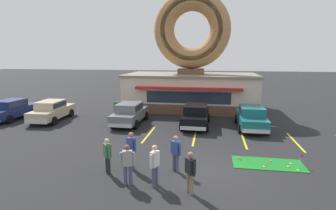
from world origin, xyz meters
TOP-DOWN VIEW (x-y plane):
  - ground_plane at (0.00, 0.00)m, footprint 160.00×160.00m
  - donut_shop_building at (-2.03, 13.94)m, footprint 12.30×6.75m
  - putting_mat at (2.71, 1.29)m, footprint 3.27×1.50m
  - mini_donut_near_left at (2.48, 0.88)m, footprint 0.13×0.13m
  - mini_donut_near_right at (3.55, 1.05)m, footprint 0.13×0.13m
  - mini_donut_mid_left at (2.54, 1.11)m, footprint 0.13×0.13m
  - mini_donut_mid_centre at (1.46, 1.55)m, footprint 0.13×0.13m
  - mini_donut_mid_right at (2.90, 1.62)m, footprint 0.13×0.13m
  - mini_donut_far_left at (1.36, 1.75)m, footprint 0.13×0.13m
  - mini_donut_far_centre at (3.77, 1.41)m, footprint 0.13×0.13m
  - mini_donut_far_right at (3.88, 0.71)m, footprint 0.13×0.13m
  - golf_ball at (2.13, 1.44)m, footprint 0.04×0.04m
  - putting_flag_pin at (4.13, 1.25)m, footprint 0.13×0.01m
  - car_black at (-1.13, 7.61)m, footprint 2.01×4.58m
  - car_grey at (-6.06, 7.45)m, footprint 2.01×4.57m
  - car_navy at (-15.89, 7.25)m, footprint 2.02×4.58m
  - car_champagne at (-12.44, 7.36)m, footprint 2.20×4.66m
  - car_teal at (2.77, 7.59)m, footprint 1.99×4.56m
  - pedestrian_blue_sweater_man at (-0.71, -1.99)m, footprint 0.42×0.49m
  - pedestrian_hooded_kid at (-3.50, -0.29)m, footprint 0.53×0.40m
  - pedestrian_leather_jacket_man at (-2.13, -1.65)m, footprint 0.35×0.57m
  - pedestrian_clipboard_woman at (-3.20, -1.74)m, footprint 0.59×0.31m
  - pedestrian_beanie_man at (-1.50, -0.19)m, footprint 0.50×0.42m
  - pedestrian_crossing_woman at (-4.38, -0.91)m, footprint 0.43×0.47m
  - trash_bin at (-8.49, 11.12)m, footprint 0.57×0.57m
  - parking_stripe_far_left at (-4.01, 5.00)m, footprint 0.12×3.60m
  - parking_stripe_left at (-1.01, 5.00)m, footprint 0.12×3.60m
  - parking_stripe_mid_left at (1.99, 5.00)m, footprint 0.12×3.60m
  - parking_stripe_centre at (4.99, 5.00)m, footprint 0.12×3.60m

SIDE VIEW (x-z plane):
  - ground_plane at x=0.00m, z-range 0.00..0.00m
  - parking_stripe_far_left at x=-4.01m, z-range 0.00..0.01m
  - parking_stripe_left at x=-1.01m, z-range 0.00..0.01m
  - parking_stripe_mid_left at x=1.99m, z-range 0.00..0.01m
  - parking_stripe_centre at x=4.99m, z-range 0.00..0.01m
  - putting_mat at x=2.71m, z-range 0.00..0.03m
  - mini_donut_near_left at x=2.48m, z-range 0.03..0.07m
  - mini_donut_near_right at x=3.55m, z-range 0.03..0.07m
  - mini_donut_mid_left at x=2.54m, z-range 0.03..0.07m
  - mini_donut_mid_centre at x=1.46m, z-range 0.03..0.07m
  - mini_donut_mid_right at x=2.90m, z-range 0.03..0.07m
  - mini_donut_far_left at x=1.36m, z-range 0.03..0.07m
  - mini_donut_far_centre at x=3.77m, z-range 0.03..0.07m
  - mini_donut_far_right at x=3.88m, z-range 0.03..0.07m
  - golf_ball at x=2.13m, z-range 0.03..0.07m
  - putting_flag_pin at x=4.13m, z-range 0.16..0.71m
  - trash_bin at x=-8.49m, z-range 0.01..0.99m
  - car_black at x=-1.13m, z-range 0.07..1.67m
  - car_grey at x=-6.06m, z-range 0.07..1.67m
  - car_navy at x=-15.89m, z-range 0.07..1.67m
  - car_champagne at x=-12.44m, z-range 0.07..1.67m
  - car_teal at x=2.77m, z-range 0.07..1.67m
  - pedestrian_crossing_woman at x=-4.38m, z-range 0.08..1.67m
  - pedestrian_blue_sweater_man at x=-0.71m, z-range 0.08..1.71m
  - pedestrian_beanie_man at x=-1.50m, z-range 0.09..1.73m
  - pedestrian_clipboard_woman at x=-3.20m, z-range 0.09..1.76m
  - pedestrian_leather_jacket_man at x=-2.13m, z-range 0.09..1.78m
  - pedestrian_hooded_kid at x=-3.50m, z-range 0.10..1.83m
  - donut_shop_building at x=-2.03m, z-range -1.74..9.22m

